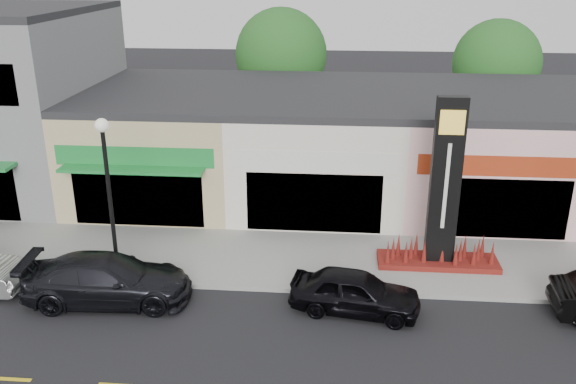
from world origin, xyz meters
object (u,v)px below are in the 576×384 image
pylon_sign (443,209)px  car_dark_sedan (108,279)px  lamp_west_near (108,183)px  car_black_sedan (355,292)px

pylon_sign → car_dark_sedan: (-10.78, -3.15, -1.51)m
lamp_west_near → pylon_sign: size_ratio=0.91×
lamp_west_near → pylon_sign: 11.19m
pylon_sign → lamp_west_near: bearing=-171.2°
pylon_sign → car_dark_sedan: bearing=-163.7°
pylon_sign → car_black_sedan: 4.59m
car_dark_sedan → pylon_sign: bearing=-77.8°
car_black_sedan → pylon_sign: bearing=-34.4°
lamp_west_near → car_black_sedan: lamp_west_near is taller
car_dark_sedan → car_black_sedan: bearing=-93.8°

